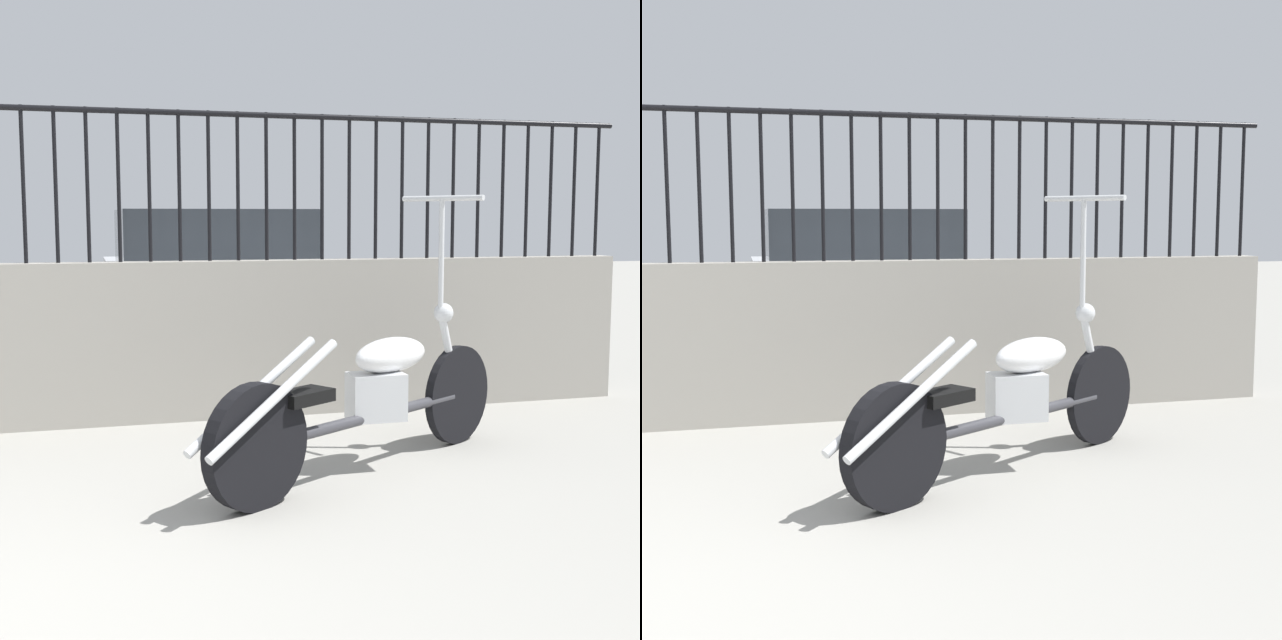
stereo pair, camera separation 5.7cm
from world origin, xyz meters
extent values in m
cylinder|color=black|center=(0.55, 2.98, 1.48)|extent=(0.02, 0.02, 0.93)
cylinder|color=black|center=(0.74, 2.98, 1.48)|extent=(0.02, 0.02, 0.93)
cylinder|color=black|center=(0.92, 2.98, 1.48)|extent=(0.02, 0.02, 0.93)
cylinder|color=black|center=(1.11, 2.98, 1.48)|extent=(0.02, 0.02, 0.93)
cylinder|color=black|center=(1.29, 2.98, 1.48)|extent=(0.02, 0.02, 0.93)
cylinder|color=black|center=(1.47, 2.98, 1.48)|extent=(0.02, 0.02, 0.93)
cylinder|color=black|center=(1.66, 2.98, 1.48)|extent=(0.02, 0.02, 0.93)
cylinder|color=black|center=(1.84, 2.98, 1.48)|extent=(0.02, 0.02, 0.93)
cylinder|color=black|center=(2.03, 2.98, 1.48)|extent=(0.02, 0.02, 0.93)
cylinder|color=black|center=(2.21, 2.98, 1.48)|extent=(0.02, 0.02, 0.93)
cylinder|color=black|center=(2.40, 2.98, 1.48)|extent=(0.02, 0.02, 0.93)
cylinder|color=black|center=(2.58, 2.98, 1.48)|extent=(0.02, 0.02, 0.93)
cylinder|color=black|center=(2.76, 2.98, 1.48)|extent=(0.02, 0.02, 0.93)
cylinder|color=black|center=(2.95, 2.98, 1.48)|extent=(0.02, 0.02, 0.93)
cylinder|color=black|center=(3.13, 2.98, 1.48)|extent=(0.02, 0.02, 0.93)
cylinder|color=black|center=(3.32, 2.98, 1.48)|extent=(0.02, 0.02, 0.93)
cylinder|color=black|center=(3.50, 2.98, 1.48)|extent=(0.02, 0.02, 0.93)
cylinder|color=black|center=(3.69, 2.98, 1.48)|extent=(0.02, 0.02, 0.93)
cylinder|color=black|center=(3.87, 2.98, 1.48)|extent=(0.02, 0.02, 0.93)
cylinder|color=black|center=(4.06, 2.98, 1.48)|extent=(0.02, 0.02, 0.93)
cylinder|color=black|center=(4.24, 2.98, 1.48)|extent=(0.02, 0.02, 0.93)
cylinder|color=black|center=(4.42, 2.98, 1.48)|extent=(0.02, 0.02, 0.93)
cylinder|color=black|center=(2.91, 1.97, 0.28)|extent=(0.50, 0.34, 0.56)
cylinder|color=black|center=(1.57, 1.13, 0.28)|extent=(0.53, 0.37, 0.57)
cylinder|color=#38383D|center=(2.24, 1.55, 0.28)|extent=(1.26, 0.81, 0.06)
cube|color=silver|center=(2.29, 1.58, 0.38)|extent=(0.28, 0.18, 0.24)
ellipsoid|color=white|center=(2.39, 1.64, 0.58)|extent=(0.55, 0.45, 0.18)
cube|color=black|center=(1.83, 1.29, 0.46)|extent=(0.32, 0.28, 0.06)
cylinder|color=silver|center=(2.84, 1.92, 0.53)|extent=(0.21, 0.15, 0.51)
sphere|color=silver|center=(2.79, 1.89, 0.76)|extent=(0.11, 0.11, 0.11)
cylinder|color=silver|center=(2.76, 1.87, 1.08)|extent=(0.03, 0.03, 0.61)
cylinder|color=silver|center=(2.76, 1.87, 1.39)|extent=(0.30, 0.46, 0.03)
cylinder|color=silver|center=(1.65, 1.10, 0.50)|extent=(0.69, 0.45, 0.45)
cylinder|color=silver|center=(1.58, 1.22, 0.50)|extent=(0.69, 0.45, 0.45)
cylinder|color=black|center=(1.21, 7.04, 0.32)|extent=(0.12, 0.64, 0.64)
cylinder|color=black|center=(2.94, 7.02, 0.32)|extent=(0.12, 0.64, 0.64)
cylinder|color=black|center=(1.18, 4.61, 0.32)|extent=(0.12, 0.64, 0.64)
cylinder|color=black|center=(2.91, 4.59, 0.32)|extent=(0.12, 0.64, 0.64)
cube|color=#B7BABF|center=(2.06, 5.82, 0.54)|extent=(1.88, 3.93, 0.60)
cube|color=#2D3338|center=(2.06, 5.62, 1.09)|extent=(1.67, 1.90, 0.52)
camera|label=1|loc=(0.82, -2.63, 1.29)|focal=50.00mm
camera|label=2|loc=(0.87, -2.65, 1.29)|focal=50.00mm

